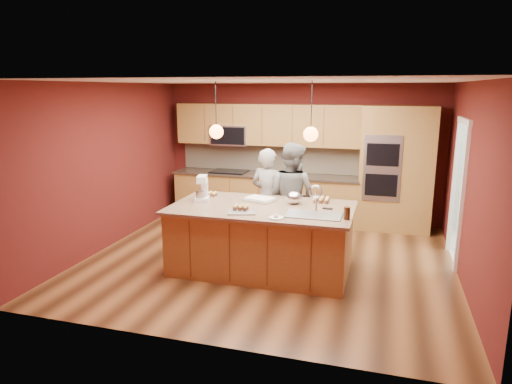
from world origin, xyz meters
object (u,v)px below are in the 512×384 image
(island, at_px, (263,238))
(person_left, at_px, (268,198))
(person_right, at_px, (291,197))
(stand_mixer, at_px, (202,190))
(mixing_bowl, at_px, (294,198))

(island, relative_size, person_left, 1.56)
(person_left, bearing_deg, person_right, -162.47)
(island, height_order, stand_mixer, same)
(stand_mixer, bearing_deg, island, -19.36)
(island, xyz_separation_m, person_left, (-0.19, 0.98, 0.34))
(stand_mixer, relative_size, mixing_bowl, 1.67)
(person_right, relative_size, mixing_bowl, 7.77)
(person_left, relative_size, stand_mixer, 4.38)
(person_right, bearing_deg, mixing_bowl, 125.34)
(person_left, relative_size, person_right, 0.94)
(island, height_order, mixing_bowl, island)
(island, height_order, person_left, person_left)
(person_left, relative_size, mixing_bowl, 7.30)
(island, distance_m, person_left, 1.06)
(person_right, distance_m, stand_mixer, 1.50)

